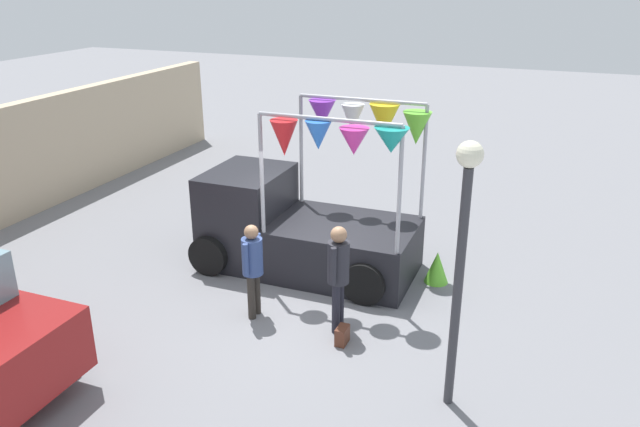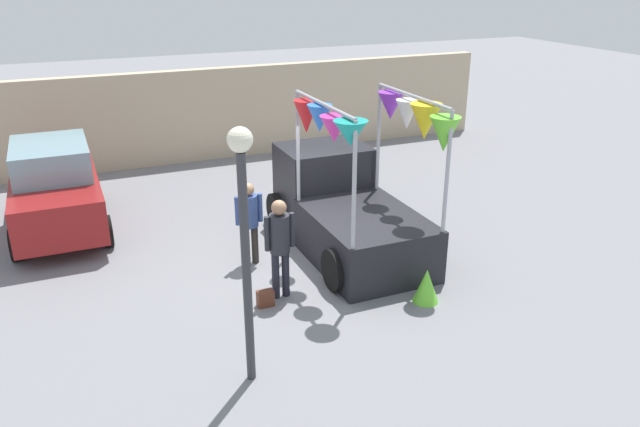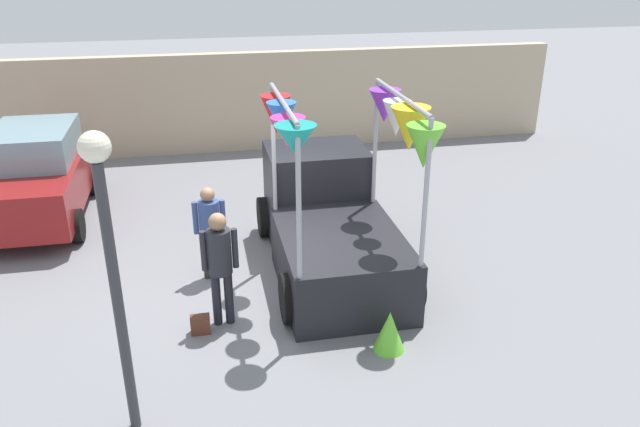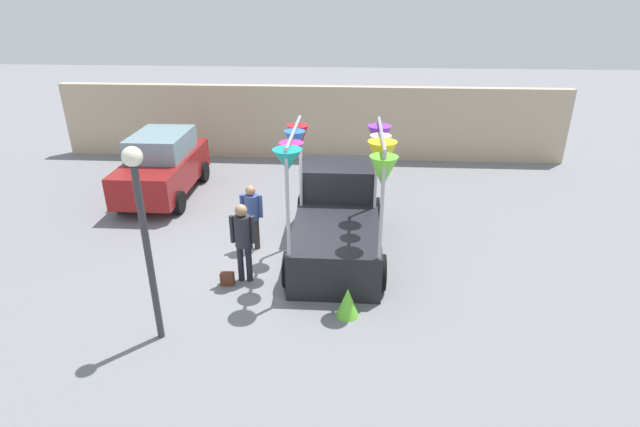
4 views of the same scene
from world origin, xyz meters
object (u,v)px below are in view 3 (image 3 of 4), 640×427
(vendor_truck, at_px, (329,214))
(parked_car, at_px, (38,175))
(handbag, at_px, (200,324))
(person_customer, at_px, (220,258))
(street_lamp, at_px, (109,245))
(person_vendor, at_px, (210,225))
(folded_kite_bundle_lime, at_px, (389,331))

(vendor_truck, xyz_separation_m, parked_car, (-5.29, 3.09, 0.00))
(vendor_truck, xyz_separation_m, handbag, (-2.27, -1.74, -0.80))
(parked_car, bearing_deg, person_customer, -53.98)
(person_customer, distance_m, street_lamp, 2.62)
(vendor_truck, relative_size, person_vendor, 2.56)
(folded_kite_bundle_lime, bearing_deg, person_customer, 152.84)
(vendor_truck, height_order, parked_car, vendor_truck)
(street_lamp, bearing_deg, person_vendor, 72.77)
(parked_car, distance_m, person_customer, 5.73)
(person_vendor, distance_m, folded_kite_bundle_lime, 3.50)
(person_vendor, relative_size, handbag, 5.78)
(person_customer, distance_m, handbag, 1.02)
(vendor_truck, relative_size, handbag, 14.82)
(person_vendor, distance_m, street_lamp, 3.83)
(person_vendor, relative_size, street_lamp, 0.45)
(parked_car, distance_m, folded_kite_bundle_lime, 8.03)
(street_lamp, xyz_separation_m, folded_kite_bundle_lime, (3.35, 0.85, -2.06))
(street_lamp, height_order, folded_kite_bundle_lime, street_lamp)
(person_customer, relative_size, street_lamp, 0.50)
(person_customer, bearing_deg, handbag, -150.26)
(street_lamp, bearing_deg, parked_car, 108.54)
(parked_car, xyz_separation_m, person_customer, (3.37, -4.63, 0.13))
(handbag, relative_size, folded_kite_bundle_lime, 0.47)
(person_vendor, xyz_separation_m, handbag, (-0.26, -1.63, -0.83))
(person_customer, bearing_deg, vendor_truck, 38.78)
(parked_car, xyz_separation_m, handbag, (3.02, -4.83, -0.80))
(vendor_truck, relative_size, street_lamp, 1.16)
(parked_car, bearing_deg, handbag, -58.02)
(parked_car, distance_m, street_lamp, 7.11)
(vendor_truck, distance_m, person_vendor, 2.02)
(parked_car, relative_size, person_customer, 2.26)
(vendor_truck, height_order, person_customer, vendor_truck)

